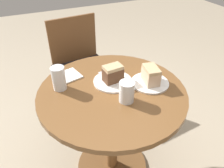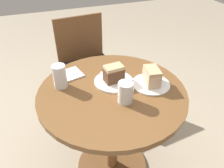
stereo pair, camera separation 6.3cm
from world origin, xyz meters
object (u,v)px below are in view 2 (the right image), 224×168
object	(u,v)px
glass_water	(60,77)
cake_slice_near	(114,73)
plate_far	(151,84)
plate_near	(114,81)
glass_lemonade	(125,93)
cake_slice_far	(152,76)
chair	(86,64)

from	to	relation	value
glass_water	cake_slice_near	bearing A→B (deg)	-12.30
glass_water	plate_far	bearing A→B (deg)	-18.87
cake_slice_near	plate_near	bearing A→B (deg)	0.00
glass_water	glass_lemonade	bearing A→B (deg)	-40.61
plate_far	cake_slice_far	xyz separation A→B (m)	(0.00, 0.00, 0.05)
cake_slice_near	cake_slice_far	size ratio (longest dim) A/B	0.88
chair	glass_water	distance (m)	0.77
plate_near	plate_far	size ratio (longest dim) A/B	1.04
plate_far	cake_slice_near	world-z (taller)	cake_slice_near
plate_near	glass_lemonade	world-z (taller)	glass_lemonade
cake_slice_near	chair	bearing A→B (deg)	89.68
plate_far	glass_water	size ratio (longest dim) A/B	1.61
chair	plate_near	xyz separation A→B (m)	(-0.00, -0.70, 0.26)
chair	cake_slice_near	world-z (taller)	chair
plate_near	cake_slice_near	size ratio (longest dim) A/B	2.01
chair	plate_far	size ratio (longest dim) A/B	3.82
plate_near	cake_slice_far	world-z (taller)	cake_slice_far
cake_slice_near	plate_far	bearing A→B (deg)	-28.12
plate_near	cake_slice_near	distance (m)	0.05
plate_far	chair	bearing A→B (deg)	103.05
chair	plate_near	bearing A→B (deg)	-95.53
chair	glass_water	size ratio (longest dim) A/B	6.17
plate_near	glass_water	xyz separation A→B (m)	(-0.30, 0.06, 0.06)
cake_slice_near	glass_water	distance (m)	0.30
cake_slice_near	glass_lemonade	world-z (taller)	glass_lemonade
chair	plate_near	world-z (taller)	chair
plate_near	glass_water	bearing A→B (deg)	167.70
chair	plate_far	xyz separation A→B (m)	(0.19, -0.80, 0.26)
cake_slice_far	plate_far	bearing A→B (deg)	-90.00
chair	cake_slice_near	size ratio (longest dim) A/B	7.35
chair	glass_lemonade	size ratio (longest dim) A/B	7.32
chair	cake_slice_near	bearing A→B (deg)	-95.53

